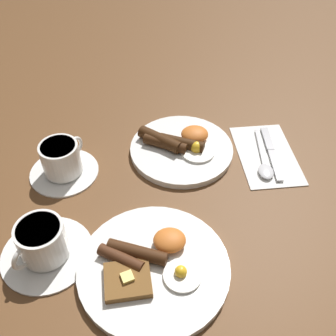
# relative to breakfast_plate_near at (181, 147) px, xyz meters

# --- Properties ---
(ground_plane) EXTENTS (3.00, 3.00, 0.00)m
(ground_plane) POSITION_rel_breakfast_plate_near_xyz_m (-0.00, 0.00, -0.01)
(ground_plane) COLOR brown
(breakfast_plate_near) EXTENTS (0.24, 0.24, 0.04)m
(breakfast_plate_near) POSITION_rel_breakfast_plate_near_xyz_m (0.00, 0.00, 0.00)
(breakfast_plate_near) COLOR white
(breakfast_plate_near) RESTS_ON ground_plane
(breakfast_plate_far) EXTENTS (0.27, 0.27, 0.04)m
(breakfast_plate_far) POSITION_rel_breakfast_plate_near_xyz_m (0.08, 0.31, -0.00)
(breakfast_plate_far) COLOR white
(breakfast_plate_far) RESTS_ON ground_plane
(teacup_near) EXTENTS (0.15, 0.15, 0.08)m
(teacup_near) POSITION_rel_breakfast_plate_near_xyz_m (0.27, 0.06, 0.02)
(teacup_near) COLOR white
(teacup_near) RESTS_ON ground_plane
(teacup_far) EXTENTS (0.17, 0.17, 0.08)m
(teacup_far) POSITION_rel_breakfast_plate_near_xyz_m (0.27, 0.27, 0.02)
(teacup_far) COLOR white
(teacup_far) RESTS_ON ground_plane
(napkin) EXTENTS (0.14, 0.22, 0.01)m
(napkin) POSITION_rel_breakfast_plate_near_xyz_m (-0.20, 0.02, -0.01)
(napkin) COLOR white
(napkin) RESTS_ON ground_plane
(knife) EXTENTS (0.02, 0.18, 0.01)m
(knife) POSITION_rel_breakfast_plate_near_xyz_m (-0.21, 0.01, -0.01)
(knife) COLOR silver
(knife) RESTS_ON napkin
(spoon) EXTENTS (0.04, 0.17, 0.01)m
(spoon) POSITION_rel_breakfast_plate_near_xyz_m (-0.18, 0.07, -0.01)
(spoon) COLOR silver
(spoon) RESTS_ON napkin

